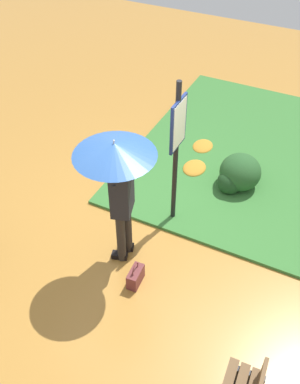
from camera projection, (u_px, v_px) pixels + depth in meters
The scene contains 9 objects.
ground_plane at pixel (137, 240), 6.38m from camera, with size 18.00×18.00×0.00m, color #B27A33.
grass_verge at pixel (255, 155), 7.89m from camera, with size 4.80×4.00×0.05m.
person_with_umbrella at pixel (118, 172), 5.10m from camera, with size 0.96×0.96×2.04m.
info_sign_post at pixel (177, 140), 5.76m from camera, with size 0.44×0.07×2.30m.
handbag at pixel (136, 276), 5.74m from camera, with size 0.31×0.16×0.37m.
shrub_cluster at pixel (238, 174), 7.08m from camera, with size 0.74×0.67×0.60m.
leaf_pile_near_person at pixel (113, 161), 7.71m from camera, with size 0.48×0.38×0.11m.
leaf_pile_by_bench at pixel (203, 146), 8.04m from camera, with size 0.45×0.36×0.10m.
leaf_pile_far_path at pixel (194, 168), 7.56m from camera, with size 0.48×0.38×0.11m.
Camera 1 is at (3.77, 2.08, 4.77)m, focal length 41.05 mm.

